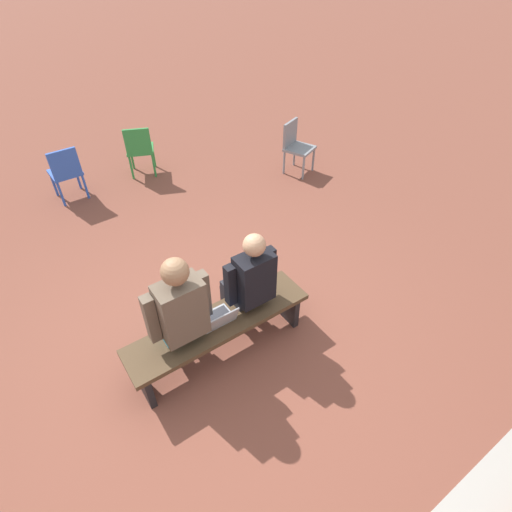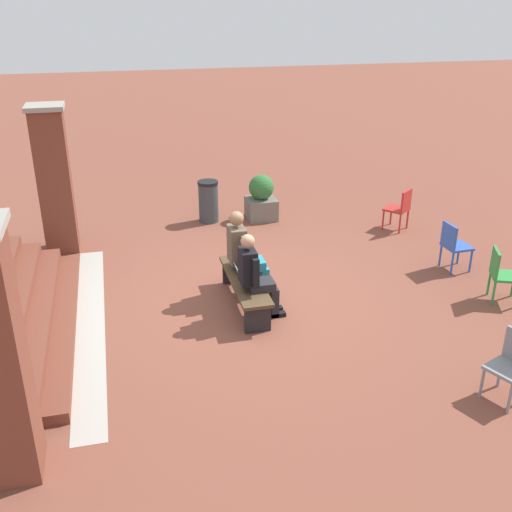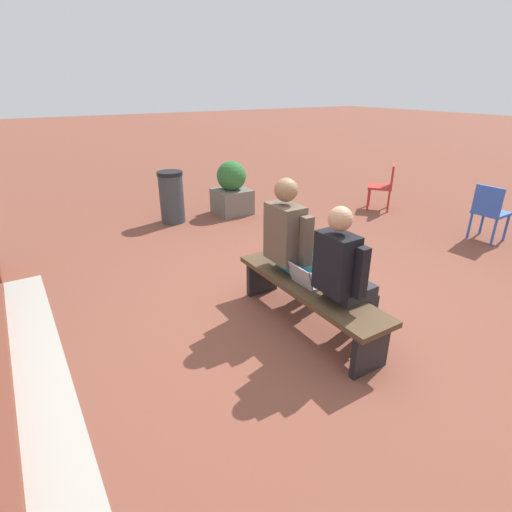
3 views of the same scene
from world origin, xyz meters
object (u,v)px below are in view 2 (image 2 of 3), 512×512
at_px(person_student, 255,273).
at_px(planter, 261,199).
at_px(plastic_chair_near_bench_right, 400,207).
at_px(plastic_chair_foreground, 501,272).
at_px(plastic_chair_by_pillar, 454,244).
at_px(litter_bin, 208,201).
at_px(person_adult, 244,251).
at_px(bench, 245,284).
at_px(laptop, 244,275).

bearing_deg(person_student, planter, -15.56).
bearing_deg(plastic_chair_near_bench_right, plastic_chair_foreground, -177.63).
distance_m(plastic_chair_by_pillar, litter_bin, 4.92).
relative_size(person_adult, litter_bin, 1.62).
bearing_deg(person_student, person_adult, -0.41).
distance_m(bench, plastic_chair_by_pillar, 3.73).
xyz_separation_m(bench, plastic_chair_by_pillar, (0.40, -3.71, 0.13)).
relative_size(person_adult, plastic_chair_foreground, 1.66).
relative_size(plastic_chair_by_pillar, planter, 0.89).
bearing_deg(bench, plastic_chair_by_pillar, -83.89).
height_order(planter, litter_bin, planter).
height_order(person_adult, plastic_chair_by_pillar, person_adult).
xyz_separation_m(person_adult, litter_bin, (3.37, -0.01, -0.30)).
bearing_deg(person_adult, plastic_chair_by_pillar, -89.25).
distance_m(laptop, plastic_chair_by_pillar, 3.74).
xyz_separation_m(person_adult, laptop, (-0.33, 0.08, -0.24)).
bearing_deg(plastic_chair_near_bench_right, litter_bin, 68.94).
bearing_deg(bench, plastic_chair_foreground, -101.65).
xyz_separation_m(person_adult, planter, (3.27, -1.11, -0.30)).
distance_m(person_adult, plastic_chair_by_pillar, 3.65).
bearing_deg(plastic_chair_by_pillar, planter, 38.19).
bearing_deg(planter, laptop, 161.74).
relative_size(bench, laptop, 5.62).
xyz_separation_m(plastic_chair_near_bench_right, litter_bin, (1.39, 3.60, -0.05)).
xyz_separation_m(plastic_chair_foreground, plastic_chair_near_bench_right, (3.12, 0.13, 0.00)).
height_order(bench, person_student, person_student).
xyz_separation_m(person_adult, plastic_chair_by_pillar, (0.05, -3.64, -0.26)).
bearing_deg(plastic_chair_foreground, laptop, 78.17).
xyz_separation_m(laptop, planter, (3.60, -1.19, -0.06)).
xyz_separation_m(plastic_chair_by_pillar, planter, (3.22, 2.53, -0.04)).
distance_m(person_adult, laptop, 0.42).
distance_m(laptop, plastic_chair_near_bench_right, 4.36).
distance_m(person_student, plastic_chair_near_bench_right, 4.52).
bearing_deg(bench, planter, -18.02).
relative_size(plastic_chair_by_pillar, litter_bin, 0.98).
height_order(bench, litter_bin, litter_bin).
relative_size(person_adult, plastic_chair_near_bench_right, 1.66).
distance_m(person_student, person_adult, 0.72).
bearing_deg(person_adult, litter_bin, -0.20).
relative_size(person_adult, plastic_chair_by_pillar, 1.66).
bearing_deg(laptop, person_adult, -13.84).
distance_m(plastic_chair_by_pillar, planter, 4.10).
distance_m(person_student, planter, 4.15).
distance_m(bench, person_student, 0.51).
bearing_deg(person_student, plastic_chair_foreground, -96.29).
relative_size(bench, plastic_chair_foreground, 2.14).
xyz_separation_m(person_adult, plastic_chair_near_bench_right, (1.98, -3.61, -0.26)).
bearing_deg(plastic_chair_near_bench_right, plastic_chair_by_pillar, -179.22).
bearing_deg(plastic_chair_by_pillar, litter_bin, 47.54).
xyz_separation_m(person_adult, plastic_chair_foreground, (-1.14, -3.74, -0.26)).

